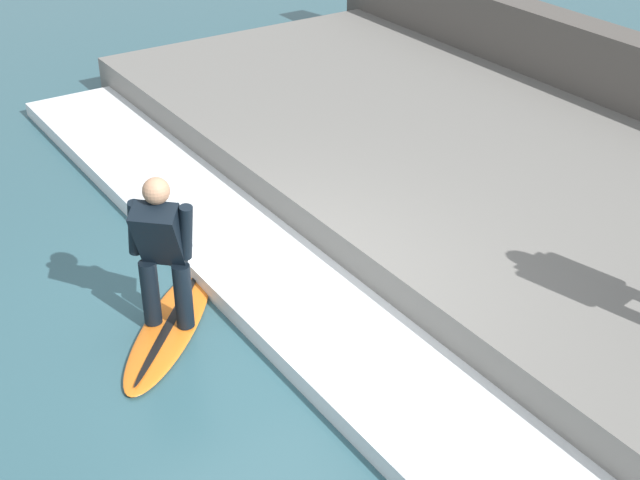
# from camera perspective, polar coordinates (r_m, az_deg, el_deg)

# --- Properties ---
(ground_plane) EXTENTS (28.00, 28.00, 0.00)m
(ground_plane) POSITION_cam_1_polar(r_m,az_deg,el_deg) (7.61, -3.95, -5.87)
(ground_plane) COLOR #335B66
(concrete_ledge) EXTENTS (4.40, 12.33, 0.48)m
(concrete_ledge) POSITION_cam_1_polar(r_m,az_deg,el_deg) (9.23, 13.62, 2.02)
(concrete_ledge) COLOR slate
(concrete_ledge) RESTS_ON ground_plane
(wave_foam_crest) EXTENTS (1.16, 11.71, 0.17)m
(wave_foam_crest) POSITION_cam_1_polar(r_m,az_deg,el_deg) (7.74, -1.07, -4.30)
(wave_foam_crest) COLOR white
(wave_foam_crest) RESTS_ON ground_plane
(surfboard_riding) EXTENTS (1.62, 1.67, 0.07)m
(surfboard_riding) POSITION_cam_1_polar(r_m,az_deg,el_deg) (7.71, -9.57, -5.46)
(surfboard_riding) COLOR orange
(surfboard_riding) RESTS_ON ground_plane
(surfer_riding) EXTENTS (0.56, 0.57, 1.37)m
(surfer_riding) POSITION_cam_1_polar(r_m,az_deg,el_deg) (7.28, -10.09, -0.42)
(surfer_riding) COLOR black
(surfer_riding) RESTS_ON surfboard_riding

